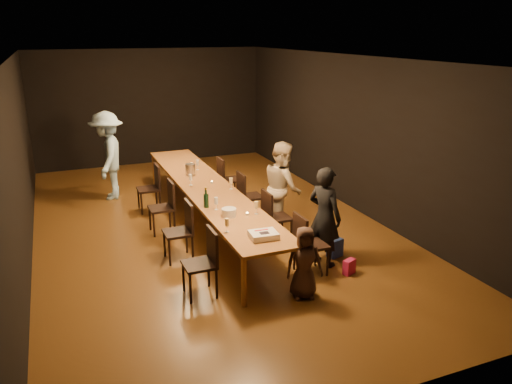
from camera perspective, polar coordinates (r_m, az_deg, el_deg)
name	(u,v)px	position (r m, az deg, el deg)	size (l,w,h in m)	color
ground	(208,225)	(9.30, -5.48, -3.79)	(10.00, 10.00, 0.00)	#462811
room_shell	(205,113)	(8.75, -5.89, 8.94)	(6.04, 10.04, 3.02)	black
table	(207,189)	(9.07, -5.61, 0.33)	(0.90, 6.00, 0.75)	#9A5C2C
chair_right_0	(311,244)	(7.38, 6.34, -5.92)	(0.42, 0.42, 0.93)	black
chair_right_1	(277,217)	(8.37, 2.44, -2.86)	(0.42, 0.42, 0.93)	black
chair_right_2	(251,196)	(9.40, -0.61, -0.44)	(0.42, 0.42, 0.93)	black
chair_right_3	(230,179)	(10.48, -3.04, 1.48)	(0.42, 0.42, 0.93)	black
chair_left_0	(199,264)	(6.79, -6.51, -8.14)	(0.42, 0.42, 0.93)	black
chair_left_1	(178,232)	(7.85, -8.95, -4.51)	(0.42, 0.42, 0.93)	black
chair_left_2	(161,207)	(8.95, -10.78, -1.75)	(0.42, 0.42, 0.93)	black
chair_left_3	(148,188)	(10.07, -12.20, 0.40)	(0.42, 0.42, 0.93)	black
woman_birthday	(325,217)	(7.58, 7.85, -2.80)	(0.56, 0.37, 1.55)	black
woman_tan	(283,187)	(8.74, 3.06, 0.52)	(0.80, 0.62, 1.64)	#C5B294
man_blue	(108,156)	(10.95, -16.55, 4.00)	(1.20, 0.69, 1.86)	#92BFE3
child	(304,263)	(6.72, 5.54, -8.03)	(0.49, 0.32, 1.01)	#3E2A22
gift_bag_red	(349,267)	(7.58, 10.61, -8.40)	(0.19, 0.10, 0.23)	#C01C57
gift_bag_blue	(335,248)	(8.08, 9.01, -6.30)	(0.24, 0.16, 0.30)	#2947B5
birthday_cake	(263,235)	(6.80, 0.85, -4.93)	(0.39, 0.32, 0.09)	white
plate_stack	(229,212)	(7.57, -3.11, -2.35)	(0.22, 0.22, 0.13)	white
champagne_bottle	(206,197)	(7.94, -5.72, -0.62)	(0.08, 0.08, 0.34)	black
ice_bucket	(190,169)	(9.82, -7.53, 2.59)	(0.19, 0.19, 0.21)	#ACABB0
wineglass_0	(227,225)	(6.98, -3.33, -3.82)	(0.06, 0.06, 0.21)	beige
wineglass_1	(256,208)	(7.64, 0.04, -1.82)	(0.06, 0.06, 0.21)	beige
wineglass_2	(216,204)	(7.85, -4.58, -1.32)	(0.06, 0.06, 0.21)	silver
wineglass_3	(231,184)	(8.85, -2.87, 0.98)	(0.06, 0.06, 0.21)	beige
wineglass_4	(191,180)	(9.14, -7.48, 1.41)	(0.06, 0.06, 0.21)	silver
wineglass_5	(198,165)	(10.14, -6.70, 3.10)	(0.06, 0.06, 0.21)	silver
tealight_near	(247,214)	(7.64, -1.00, -2.51)	(0.05, 0.05, 0.03)	#B2B7B2
tealight_mid	(212,182)	(9.26, -5.07, 1.13)	(0.05, 0.05, 0.03)	#B2B7B2
tealight_far	(191,164)	(10.58, -7.40, 3.21)	(0.05, 0.05, 0.03)	#B2B7B2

